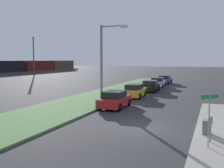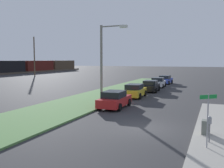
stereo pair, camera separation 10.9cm
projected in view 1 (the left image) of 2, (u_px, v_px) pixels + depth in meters
ground at (145, 128)px, 15.78m from camera, size 300.00×300.00×0.00m
grass_median at (95, 98)px, 27.96m from camera, size 60.00×6.00×0.12m
parked_car_red at (115, 100)px, 22.47m from camera, size 4.34×2.10×1.47m
parked_car_yellow at (135, 91)px, 28.80m from camera, size 4.37×2.16×1.47m
parked_car_black at (150, 86)px, 34.02m from camera, size 4.38×2.18×1.47m
parked_car_white at (158, 82)px, 39.59m from camera, size 4.39×2.19×1.47m
parked_car_blue at (165, 80)px, 45.02m from camera, size 4.37×2.15×1.47m
parking_meter at (211, 124)px, 12.59m from camera, size 0.18×0.18×1.42m
utility_box at (206, 128)px, 14.02m from camera, size 0.55×0.40×0.90m
street_sign at (209, 114)px, 11.72m from camera, size 0.60×0.71×2.60m
streetlight at (105, 57)px, 25.52m from camera, size 0.54×2.88×7.50m
distant_utility_pole at (34, 56)px, 66.43m from camera, size 0.30×0.30×10.00m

